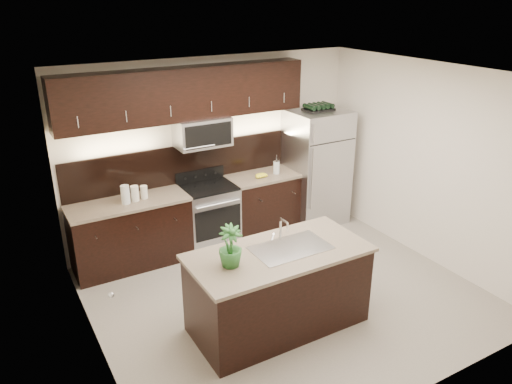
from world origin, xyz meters
TOP-DOWN VIEW (x-y plane):
  - ground at (0.00, 0.00)m, footprint 4.50×4.50m
  - room_walls at (-0.11, -0.04)m, footprint 4.52×4.02m
  - counter_run at (-0.46, 1.69)m, footprint 3.51×0.65m
  - upper_fixtures at (-0.43, 1.84)m, footprint 3.49×0.40m
  - island at (-0.41, -0.46)m, footprint 1.96×0.96m
  - sink_faucet at (-0.26, -0.45)m, footprint 0.84×0.50m
  - refrigerator at (1.61, 1.63)m, footprint 0.88×0.80m
  - wine_rack at (1.61, 1.63)m, footprint 0.45×0.28m
  - plant at (-0.99, -0.46)m, footprint 0.25×0.25m
  - canisters at (-1.35, 1.66)m, footprint 0.37×0.16m
  - french_press at (0.87, 1.64)m, footprint 0.10×0.10m
  - bananas at (0.52, 1.61)m, footprint 0.20×0.16m

SIDE VIEW (x-z plane):
  - ground at x=0.00m, z-range 0.00..0.00m
  - counter_run at x=-0.46m, z-range 0.00..0.94m
  - island at x=-0.41m, z-range 0.00..0.94m
  - refrigerator at x=1.61m, z-range 0.00..1.83m
  - sink_faucet at x=-0.26m, z-range 0.81..1.10m
  - bananas at x=0.52m, z-range 0.94..1.00m
  - french_press at x=0.87m, z-range 0.90..1.19m
  - canisters at x=-1.35m, z-range 0.93..1.17m
  - plant at x=-0.99m, z-range 0.94..1.38m
  - room_walls at x=-0.11m, z-range 0.34..3.05m
  - wine_rack at x=1.61m, z-range 1.83..1.93m
  - upper_fixtures at x=-0.43m, z-range 1.31..2.97m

